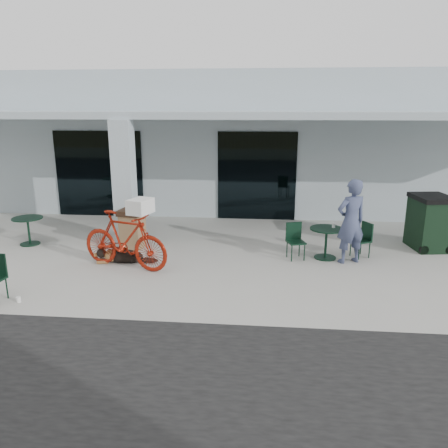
# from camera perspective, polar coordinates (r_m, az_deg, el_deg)

# --- Properties ---
(ground) EXTENTS (80.00, 80.00, 0.00)m
(ground) POSITION_cam_1_polar(r_m,az_deg,el_deg) (9.28, -7.81, -6.71)
(ground) COLOR #AEADA4
(ground) RESTS_ON ground
(building) EXTENTS (22.00, 7.00, 4.50)m
(building) POSITION_cam_1_polar(r_m,az_deg,el_deg) (17.04, -1.55, 11.14)
(building) COLOR #B1BEC8
(building) RESTS_ON ground
(storefront_glass_left) EXTENTS (2.80, 0.06, 2.70)m
(storefront_glass_left) POSITION_cam_1_polar(r_m,az_deg,el_deg) (14.50, -15.98, 6.29)
(storefront_glass_left) COLOR black
(storefront_glass_left) RESTS_ON ground
(storefront_glass_right) EXTENTS (2.40, 0.06, 2.70)m
(storefront_glass_right) POSITION_cam_1_polar(r_m,az_deg,el_deg) (13.52, 4.30, 6.23)
(storefront_glass_right) COLOR black
(storefront_glass_right) RESTS_ON ground
(column) EXTENTS (0.50, 0.50, 3.12)m
(column) POSITION_cam_1_polar(r_m,az_deg,el_deg) (11.41, -12.87, 5.31)
(column) COLOR #B1BEC8
(column) RESTS_ON ground
(overhang) EXTENTS (22.00, 2.80, 0.18)m
(overhang) POSITION_cam_1_polar(r_m,az_deg,el_deg) (12.15, -4.45, 14.04)
(overhang) COLOR #B1BEC8
(overhang) RESTS_ON column
(bicycle) EXTENTS (2.19, 1.21, 1.27)m
(bicycle) POSITION_cam_1_polar(r_m,az_deg,el_deg) (9.69, -12.86, -2.05)
(bicycle) COLOR maroon
(bicycle) RESTS_ON ground
(laundry_basket) EXTENTS (0.53, 0.61, 0.31)m
(laundry_basket) POSITION_cam_1_polar(r_m,az_deg,el_deg) (9.24, -10.87, 2.29)
(laundry_basket) COLOR white
(laundry_basket) RESTS_ON bicycle
(dog) EXTENTS (1.10, 0.51, 0.35)m
(dog) POSITION_cam_1_polar(r_m,az_deg,el_deg) (10.14, -13.02, -3.99)
(dog) COLOR black
(dog) RESTS_ON ground
(cup_near_dog) EXTENTS (0.10, 0.10, 0.10)m
(cup_near_dog) POSITION_cam_1_polar(r_m,az_deg,el_deg) (8.83, -25.26, -8.91)
(cup_near_dog) COLOR white
(cup_near_dog) RESTS_ON ground
(cafe_table_near) EXTENTS (0.84, 0.84, 0.71)m
(cafe_table_near) POSITION_cam_1_polar(r_m,az_deg,el_deg) (12.20, -24.15, -0.85)
(cafe_table_near) COLOR black
(cafe_table_near) RESTS_ON ground
(cafe_table_far) EXTENTS (0.88, 0.88, 0.73)m
(cafe_table_far) POSITION_cam_1_polar(r_m,az_deg,el_deg) (10.39, 13.16, -2.46)
(cafe_table_far) COLOR black
(cafe_table_far) RESTS_ON ground
(cafe_chair_far_a) EXTENTS (0.49, 0.51, 0.84)m
(cafe_chair_far_a) POSITION_cam_1_polar(r_m,az_deg,el_deg) (10.18, 9.38, -2.28)
(cafe_chair_far_a) COLOR black
(cafe_chair_far_a) RESTS_ON ground
(cafe_chair_far_b) EXTENTS (0.53, 0.52, 0.82)m
(cafe_chair_far_b) POSITION_cam_1_polar(r_m,az_deg,el_deg) (10.67, 17.41, -2.03)
(cafe_chair_far_b) COLOR black
(cafe_chair_far_b) RESTS_ON ground
(person) EXTENTS (0.82, 0.69, 1.91)m
(person) POSITION_cam_1_polar(r_m,az_deg,el_deg) (10.09, 16.24, 0.31)
(person) COLOR #3F496B
(person) RESTS_ON ground
(cup_on_table) EXTENTS (0.09, 0.09, 0.10)m
(cup_on_table) POSITION_cam_1_polar(r_m,az_deg,el_deg) (10.37, 14.14, -0.17)
(cup_on_table) COLOR white
(cup_on_table) RESTS_ON cafe_table_far
(trash_receptacle) EXTENTS (0.65, 0.65, 0.98)m
(trash_receptacle) POSITION_cam_1_polar(r_m,az_deg,el_deg) (11.08, -11.86, -0.60)
(trash_receptacle) COLOR olive
(trash_receptacle) RESTS_ON ground
(wheeled_bin) EXTENTS (0.96, 1.15, 1.34)m
(wheeled_bin) POSITION_cam_1_polar(r_m,az_deg,el_deg) (11.88, 25.28, 0.21)
(wheeled_bin) COLOR black
(wheeled_bin) RESTS_ON ground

